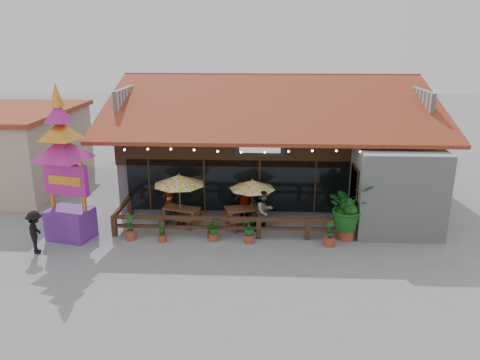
{
  "coord_description": "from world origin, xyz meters",
  "views": [
    {
      "loc": [
        -0.46,
        -18.19,
        8.0
      ],
      "look_at": [
        -1.36,
        1.5,
        1.89
      ],
      "focal_mm": 35.0,
      "sensor_mm": 36.0,
      "label": 1
    }
  ],
  "objects_px": {
    "picnic_table_left": "(182,213)",
    "pedestrian": "(36,232)",
    "umbrella_right": "(252,185)",
    "umbrella_left": "(179,180)",
    "tropical_plant": "(348,208)",
    "picnic_table_right": "(246,213)",
    "thai_sign_tower": "(63,153)"
  },
  "relations": [
    {
      "from": "picnic_table_left",
      "to": "picnic_table_right",
      "type": "height_order",
      "value": "picnic_table_right"
    },
    {
      "from": "umbrella_right",
      "to": "umbrella_left",
      "type": "bearing_deg",
      "value": -177.05
    },
    {
      "from": "umbrella_right",
      "to": "pedestrian",
      "type": "height_order",
      "value": "umbrella_right"
    },
    {
      "from": "thai_sign_tower",
      "to": "pedestrian",
      "type": "bearing_deg",
      "value": -118.94
    },
    {
      "from": "umbrella_right",
      "to": "pedestrian",
      "type": "distance_m",
      "value": 8.8
    },
    {
      "from": "picnic_table_left",
      "to": "pedestrian",
      "type": "bearing_deg",
      "value": -148.3
    },
    {
      "from": "umbrella_left",
      "to": "tropical_plant",
      "type": "height_order",
      "value": "tropical_plant"
    },
    {
      "from": "tropical_plant",
      "to": "umbrella_right",
      "type": "bearing_deg",
      "value": 161.08
    },
    {
      "from": "umbrella_right",
      "to": "pedestrian",
      "type": "xyz_separation_m",
      "value": [
        -8.17,
        -3.12,
        -1.01
      ]
    },
    {
      "from": "tropical_plant",
      "to": "pedestrian",
      "type": "relative_size",
      "value": 1.41
    },
    {
      "from": "umbrella_left",
      "to": "picnic_table_left",
      "type": "xyz_separation_m",
      "value": [
        0.03,
        0.17,
        -1.57
      ]
    },
    {
      "from": "umbrella_right",
      "to": "picnic_table_left",
      "type": "height_order",
      "value": "umbrella_right"
    },
    {
      "from": "umbrella_left",
      "to": "thai_sign_tower",
      "type": "relative_size",
      "value": 0.39
    },
    {
      "from": "picnic_table_left",
      "to": "pedestrian",
      "type": "xyz_separation_m",
      "value": [
        -5.06,
        -3.12,
        0.34
      ]
    },
    {
      "from": "thai_sign_tower",
      "to": "picnic_table_left",
      "type": "bearing_deg",
      "value": 21.82
    },
    {
      "from": "picnic_table_left",
      "to": "thai_sign_tower",
      "type": "height_order",
      "value": "thai_sign_tower"
    },
    {
      "from": "umbrella_right",
      "to": "picnic_table_left",
      "type": "distance_m",
      "value": 3.39
    },
    {
      "from": "umbrella_left",
      "to": "pedestrian",
      "type": "relative_size",
      "value": 1.56
    },
    {
      "from": "thai_sign_tower",
      "to": "tropical_plant",
      "type": "distance_m",
      "value": 11.49
    },
    {
      "from": "umbrella_left",
      "to": "tropical_plant",
      "type": "bearing_deg",
      "value": -9.44
    },
    {
      "from": "picnic_table_left",
      "to": "pedestrian",
      "type": "height_order",
      "value": "pedestrian"
    },
    {
      "from": "picnic_table_right",
      "to": "tropical_plant",
      "type": "distance_m",
      "value": 4.4
    },
    {
      "from": "tropical_plant",
      "to": "picnic_table_left",
      "type": "bearing_deg",
      "value": 169.2
    },
    {
      "from": "picnic_table_right",
      "to": "umbrella_right",
      "type": "bearing_deg",
      "value": 14.91
    },
    {
      "from": "picnic_table_right",
      "to": "thai_sign_tower",
      "type": "height_order",
      "value": "thai_sign_tower"
    },
    {
      "from": "umbrella_right",
      "to": "tropical_plant",
      "type": "xyz_separation_m",
      "value": [
        3.87,
        -1.33,
        -0.49
      ]
    },
    {
      "from": "picnic_table_left",
      "to": "tropical_plant",
      "type": "height_order",
      "value": "tropical_plant"
    },
    {
      "from": "umbrella_right",
      "to": "picnic_table_right",
      "type": "relative_size",
      "value": 1.02
    },
    {
      "from": "picnic_table_right",
      "to": "thai_sign_tower",
      "type": "xyz_separation_m",
      "value": [
        -7.12,
        -1.64,
        3.03
      ]
    },
    {
      "from": "picnic_table_left",
      "to": "tropical_plant",
      "type": "distance_m",
      "value": 7.16
    },
    {
      "from": "picnic_table_right",
      "to": "tropical_plant",
      "type": "bearing_deg",
      "value": -16.9
    },
    {
      "from": "thai_sign_tower",
      "to": "tropical_plant",
      "type": "bearing_deg",
      "value": 1.93
    }
  ]
}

